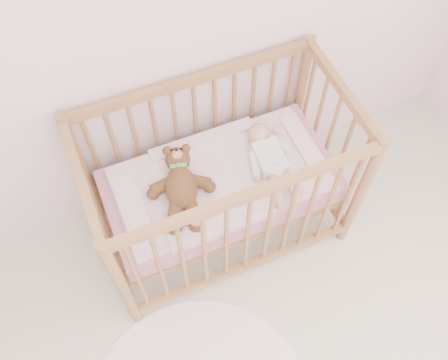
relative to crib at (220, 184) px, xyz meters
name	(u,v)px	position (x,y,z in m)	size (l,w,h in m)	color
wall_back	(126,25)	(-0.26, 0.40, 0.85)	(4.00, 0.02, 2.70)	white
crib	(220,184)	(0.00, 0.00, 0.00)	(1.36, 0.76, 1.00)	#A97848
mattress	(220,186)	(0.00, 0.00, -0.01)	(1.22, 0.62, 0.13)	#CE809F
blanket	(220,178)	(0.00, 0.00, 0.06)	(1.10, 0.58, 0.06)	pink
baby	(270,157)	(0.27, -0.02, 0.14)	(0.26, 0.54, 0.13)	white
teddy_bear	(181,187)	(-0.22, -0.02, 0.15)	(0.36, 0.52, 0.14)	brown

